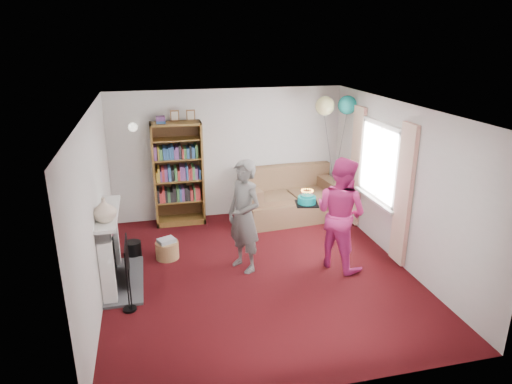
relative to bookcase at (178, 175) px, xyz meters
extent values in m
plane|color=black|center=(1.00, -2.30, -0.96)|extent=(5.00, 5.00, 0.00)
cube|color=silver|center=(1.00, 0.21, 0.29)|extent=(4.50, 0.02, 2.50)
cube|color=silver|center=(-1.26, -2.30, 0.29)|extent=(0.02, 5.00, 2.50)
cube|color=silver|center=(3.26, -2.30, 0.29)|extent=(0.02, 5.00, 2.50)
cube|color=white|center=(1.00, -2.30, 1.55)|extent=(4.50, 5.00, 0.01)
cube|color=#3F3F42|center=(-1.00, -2.10, -0.94)|extent=(0.55, 1.40, 0.04)
cube|color=white|center=(-1.15, -2.65, -0.43)|extent=(0.18, 0.14, 1.06)
cube|color=white|center=(-1.15, -1.55, -0.43)|extent=(0.18, 0.14, 1.06)
cube|color=white|center=(-1.15, -2.10, 0.04)|extent=(0.18, 1.24, 0.16)
cube|color=white|center=(-1.12, -2.10, 0.14)|extent=(0.28, 1.35, 0.05)
cube|color=black|center=(-1.17, -2.10, -0.48)|extent=(0.10, 0.80, 0.86)
cube|color=black|center=(-0.93, -2.10, -0.63)|extent=(0.02, 0.70, 0.60)
cylinder|color=black|center=(-0.90, -2.88, -0.64)|extent=(0.18, 0.18, 0.64)
cylinder|color=black|center=(-0.87, -1.30, -0.83)|extent=(0.26, 0.26, 0.26)
cube|color=white|center=(3.21, -1.70, 1.12)|extent=(0.08, 1.30, 0.08)
cube|color=white|center=(3.21, -1.70, -0.13)|extent=(0.08, 1.30, 0.08)
cube|color=white|center=(3.24, -1.70, 0.49)|extent=(0.01, 1.15, 1.20)
cube|color=white|center=(3.18, -1.70, -0.16)|extent=(0.14, 1.32, 0.04)
cube|color=beige|center=(3.20, -2.52, 0.19)|extent=(0.07, 0.38, 2.20)
cube|color=beige|center=(3.20, -0.88, 0.19)|extent=(0.07, 0.38, 2.20)
cylinder|color=gold|center=(-0.75, 0.15, 0.94)|extent=(0.04, 0.12, 0.04)
sphere|color=white|center=(-0.75, 0.06, 0.92)|extent=(0.16, 0.16, 0.16)
cube|color=#472B14|center=(0.00, 0.16, 0.02)|extent=(0.92, 0.04, 1.95)
cube|color=brown|center=(-0.44, -0.03, 0.02)|extent=(0.04, 0.42, 1.95)
cube|color=brown|center=(0.44, -0.03, 0.02)|extent=(0.04, 0.42, 1.95)
cube|color=brown|center=(0.00, -0.03, 0.98)|extent=(0.92, 0.42, 0.04)
cube|color=brown|center=(0.00, -0.03, -0.91)|extent=(0.92, 0.42, 0.10)
cube|color=brown|center=(0.00, -0.03, -0.49)|extent=(0.84, 0.38, 0.03)
cube|color=brown|center=(0.00, -0.03, -0.08)|extent=(0.84, 0.38, 0.02)
cube|color=brown|center=(0.00, -0.03, 0.33)|extent=(0.84, 0.38, 0.02)
cube|color=brown|center=(0.00, -0.03, 0.69)|extent=(0.84, 0.38, 0.02)
cube|color=maroon|center=(-0.25, -0.05, 1.06)|extent=(0.16, 0.22, 0.12)
cube|color=brown|center=(0.00, 0.02, 1.11)|extent=(0.16, 0.02, 0.20)
cube|color=brown|center=(0.29, 0.02, 1.11)|extent=(0.16, 0.02, 0.20)
cube|color=brown|center=(2.13, -0.30, -0.74)|extent=(1.86, 0.98, 0.44)
cube|color=brown|center=(2.13, 0.07, -0.35)|extent=(1.86, 0.24, 0.77)
cube|color=brown|center=(1.32, -0.30, -0.52)|extent=(0.24, 0.93, 0.60)
cube|color=brown|center=(2.94, -0.30, -0.52)|extent=(0.24, 0.93, 0.60)
cube|color=brown|center=(1.71, -0.38, -0.49)|extent=(0.79, 0.68, 0.12)
cube|color=brown|center=(2.54, -0.38, -0.49)|extent=(0.79, 0.68, 0.12)
cylinder|color=#A47C4C|center=(-0.33, -1.49, -0.82)|extent=(0.37, 0.37, 0.28)
cube|color=beige|center=(-0.33, -1.49, -0.65)|extent=(0.26, 0.21, 0.06)
imported|color=black|center=(0.82, -2.11, -0.08)|extent=(0.67, 0.76, 1.74)
imported|color=#BF266F|center=(2.27, -2.35, -0.08)|extent=(1.01, 1.08, 1.76)
cube|color=black|center=(1.71, -2.38, 0.14)|extent=(0.32, 0.32, 0.02)
cylinder|color=#0D9A9C|center=(1.71, -2.38, 0.20)|extent=(0.27, 0.27, 0.10)
cylinder|color=#0D9A9C|center=(1.71, -2.38, 0.26)|extent=(0.20, 0.20, 0.04)
cylinder|color=#D25D7E|center=(1.79, -2.38, 0.29)|extent=(0.01, 0.01, 0.09)
sphere|color=orange|center=(1.79, -2.38, 0.34)|extent=(0.02, 0.02, 0.02)
cylinder|color=#D25D7E|center=(1.78, -2.35, 0.29)|extent=(0.01, 0.01, 0.09)
sphere|color=orange|center=(1.78, -2.35, 0.34)|extent=(0.02, 0.02, 0.02)
cylinder|color=#D25D7E|center=(1.77, -2.32, 0.29)|extent=(0.01, 0.01, 0.09)
sphere|color=orange|center=(1.77, -2.32, 0.34)|extent=(0.02, 0.02, 0.02)
cylinder|color=#D25D7E|center=(1.74, -2.31, 0.29)|extent=(0.01, 0.01, 0.09)
sphere|color=orange|center=(1.74, -2.31, 0.34)|extent=(0.02, 0.02, 0.02)
cylinder|color=#D25D7E|center=(1.71, -2.30, 0.29)|extent=(0.01, 0.01, 0.09)
sphere|color=orange|center=(1.71, -2.30, 0.34)|extent=(0.02, 0.02, 0.02)
cylinder|color=#D25D7E|center=(1.68, -2.31, 0.29)|extent=(0.01, 0.01, 0.09)
sphere|color=orange|center=(1.68, -2.31, 0.34)|extent=(0.02, 0.02, 0.02)
cylinder|color=#D25D7E|center=(1.65, -2.32, 0.29)|extent=(0.01, 0.01, 0.09)
sphere|color=orange|center=(1.65, -2.32, 0.34)|extent=(0.02, 0.02, 0.02)
cylinder|color=#D25D7E|center=(1.64, -2.35, 0.29)|extent=(0.01, 0.01, 0.09)
sphere|color=orange|center=(1.64, -2.35, 0.34)|extent=(0.02, 0.02, 0.02)
cylinder|color=#D25D7E|center=(1.63, -2.38, 0.29)|extent=(0.01, 0.01, 0.09)
sphere|color=orange|center=(1.63, -2.38, 0.34)|extent=(0.02, 0.02, 0.02)
cylinder|color=#D25D7E|center=(1.64, -2.41, 0.29)|extent=(0.01, 0.01, 0.09)
sphere|color=orange|center=(1.64, -2.41, 0.34)|extent=(0.02, 0.02, 0.02)
cylinder|color=#D25D7E|center=(1.65, -2.44, 0.29)|extent=(0.01, 0.01, 0.09)
sphere|color=orange|center=(1.65, -2.44, 0.34)|extent=(0.02, 0.02, 0.02)
cylinder|color=#D25D7E|center=(1.68, -2.45, 0.29)|extent=(0.01, 0.01, 0.09)
sphere|color=orange|center=(1.68, -2.45, 0.34)|extent=(0.02, 0.02, 0.02)
cylinder|color=#D25D7E|center=(1.71, -2.46, 0.29)|extent=(0.01, 0.01, 0.09)
sphere|color=orange|center=(1.71, -2.46, 0.34)|extent=(0.02, 0.02, 0.02)
cylinder|color=#D25D7E|center=(1.74, -2.45, 0.29)|extent=(0.01, 0.01, 0.09)
sphere|color=orange|center=(1.74, -2.45, 0.34)|extent=(0.02, 0.02, 0.02)
cylinder|color=#D25D7E|center=(1.77, -2.44, 0.29)|extent=(0.01, 0.01, 0.09)
sphere|color=orange|center=(1.77, -2.44, 0.34)|extent=(0.02, 0.02, 0.02)
cylinder|color=#D25D7E|center=(1.78, -2.41, 0.29)|extent=(0.01, 0.01, 0.09)
sphere|color=orange|center=(1.78, -2.41, 0.34)|extent=(0.02, 0.02, 0.02)
sphere|color=#3F3F3F|center=(2.94, -0.50, -0.26)|extent=(0.02, 0.02, 0.02)
sphere|color=#1BA79F|center=(3.12, -0.48, 1.26)|extent=(0.35, 0.35, 0.35)
sphere|color=#CFCE7E|center=(2.68, -0.48, 1.26)|extent=(0.35, 0.35, 0.35)
imported|color=beige|center=(-1.12, -2.45, 0.33)|extent=(0.40, 0.40, 0.32)
camera|label=1|loc=(-0.47, -8.32, 2.51)|focal=32.00mm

